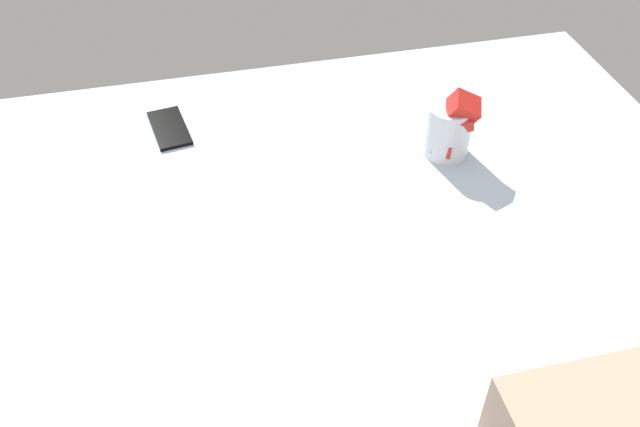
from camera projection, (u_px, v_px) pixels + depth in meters
The scene contains 3 objects.
bed_mattress at pixel (267, 332), 117.26cm from camera, with size 180.00×140.00×18.00cm, color silver.
snack_cup at pixel (450, 127), 134.95cm from camera, with size 9.91×10.80×15.23cm.
cell_phone at pixel (169, 128), 144.66cm from camera, with size 6.80×14.00×0.80cm, color black.
Camera 1 is at (7.66, 72.58, 103.41)cm, focal length 38.78 mm.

